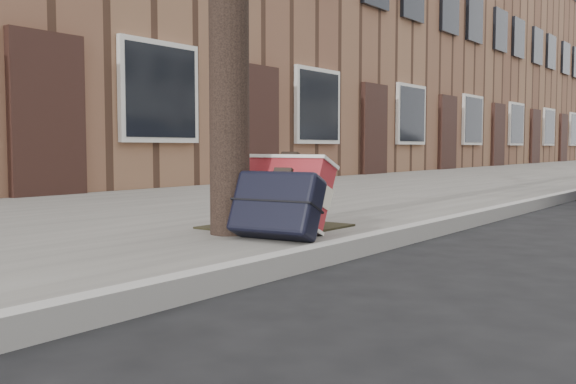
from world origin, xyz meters
The scene contains 6 objects.
ground centered at (0.00, 0.00, 0.00)m, with size 120.00×120.00×0.00m, color black.
near_sidewalk centered at (-3.70, 15.00, 0.06)m, with size 5.00×70.00×0.12m, color slate.
house_near centered at (-9.60, 16.00, 3.50)m, with size 6.80×40.00×7.00m, color brown.
dirt_patch centered at (-2.00, 1.20, 0.13)m, with size 0.85×0.85×0.01m, color black.
suitcase_red centered at (-1.82, 1.03, 0.39)m, with size 0.69×0.19×0.50m, color maroon.
suitcase_navy centered at (-1.61, 0.72, 0.35)m, with size 0.58×0.19×0.41m, color black.
Camera 1 is at (0.89, -2.48, 0.71)m, focal length 40.00 mm.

